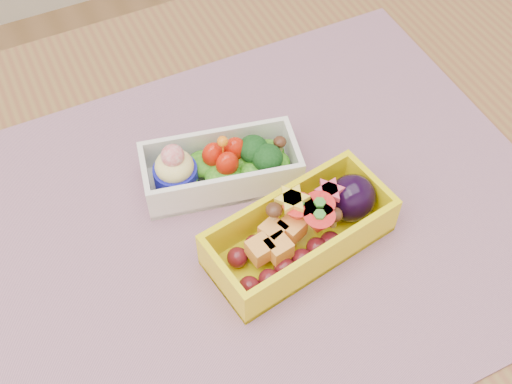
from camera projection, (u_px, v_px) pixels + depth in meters
name	position (u px, v px, depth m)	size (l,w,h in m)	color
table	(263.00, 298.00, 0.70)	(1.20, 0.80, 0.75)	brown
placemat	(251.00, 222.00, 0.64)	(0.59, 0.46, 0.00)	#A06E7B
bento_white	(220.00, 167.00, 0.65)	(0.17, 0.10, 0.06)	silver
bento_yellow	(303.00, 230.00, 0.60)	(0.19, 0.10, 0.06)	yellow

